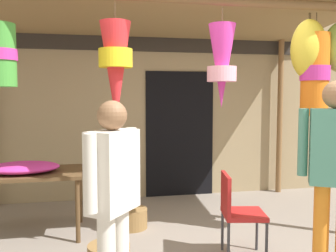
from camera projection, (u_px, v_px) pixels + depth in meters
shop_facade at (158, 75)px, 5.91m from camera, size 9.99×0.29×3.90m
market_stall_canopy at (171, 25)px, 4.40m from camera, size 4.96×2.54×2.84m
display_table at (28, 178)px, 4.21m from camera, size 1.23×0.78×0.74m
flower_heap_on_table at (25, 167)px, 4.13m from camera, size 0.79×0.55×0.12m
folding_chair at (236, 208)px, 3.62m from camera, size 0.47×0.47×0.84m
wicker_basket_spare at (131, 218)px, 4.49m from camera, size 0.39×0.39×0.24m
vendor_in_orange at (113, 191)px, 2.64m from camera, size 0.42×0.49×1.57m
customer_foreground at (335, 164)px, 3.09m from camera, size 0.53×0.39×1.73m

